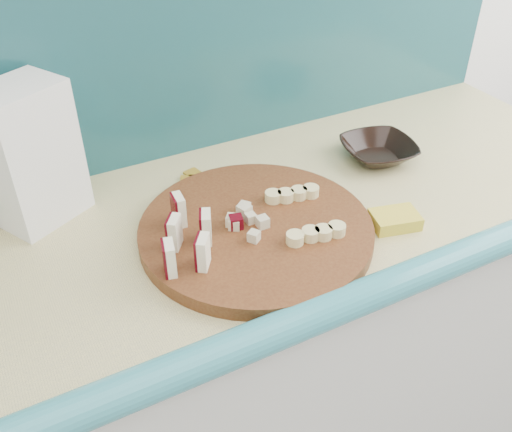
{
  "coord_description": "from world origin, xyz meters",
  "views": [
    {
      "loc": [
        -0.05,
        0.68,
        1.57
      ],
      "look_at": [
        0.34,
        1.42,
        0.96
      ],
      "focal_mm": 40.0,
      "sensor_mm": 36.0,
      "label": 1
    }
  ],
  "objects": [
    {
      "name": "flour_bag",
      "position": [
        0.0,
        1.68,
        1.04
      ],
      "size": [
        0.19,
        0.17,
        0.27
      ],
      "primitive_type": "cube",
      "rotation": [
        0.0,
        0.0,
        0.5
      ],
      "color": "white",
      "rests_on": "kitchen_counter"
    },
    {
      "name": "brown_bowl",
      "position": [
        0.71,
        1.55,
        0.93
      ],
      "size": [
        0.19,
        0.19,
        0.04
      ],
      "primitive_type": "imported",
      "rotation": [
        0.0,
        0.0,
        -0.17
      ],
      "color": "black",
      "rests_on": "kitchen_counter"
    },
    {
      "name": "sponge",
      "position": [
        0.59,
        1.33,
        0.92
      ],
      "size": [
        0.1,
        0.08,
        0.03
      ],
      "primitive_type": "cube",
      "rotation": [
        0.0,
        0.0,
        -0.24
      ],
      "color": "gold",
      "rests_on": "kitchen_counter"
    },
    {
      "name": "banana_slices",
      "position": [
        0.43,
        1.4,
        0.95
      ],
      "size": [
        0.14,
        0.18,
        0.02
      ],
      "color": "beige",
      "rests_on": "cutting_board"
    },
    {
      "name": "apple_wedges",
      "position": [
        0.2,
        1.42,
        0.97
      ],
      "size": [
        0.11,
        0.17,
        0.06
      ],
      "color": "#FEF3CB",
      "rests_on": "cutting_board"
    },
    {
      "name": "cutting_board",
      "position": [
        0.34,
        1.42,
        0.92
      ],
      "size": [
        0.51,
        0.51,
        0.03
      ],
      "primitive_type": "cylinder",
      "rotation": [
        0.0,
        0.0,
        -0.21
      ],
      "color": "#47200F",
      "rests_on": "kitchen_counter"
    },
    {
      "name": "banana_peel",
      "position": [
        0.33,
        1.61,
        0.91
      ],
      "size": [
        0.2,
        0.16,
        0.01
      ],
      "rotation": [
        0.0,
        0.0,
        0.06
      ],
      "color": "#B59122",
      "rests_on": "kitchen_counter"
    },
    {
      "name": "kitchen_counter",
      "position": [
        0.1,
        1.5,
        0.46
      ],
      "size": [
        2.2,
        0.63,
        0.91
      ],
      "color": "silver",
      "rests_on": "ground"
    },
    {
      "name": "apple_chunks",
      "position": [
        0.31,
        1.43,
        0.95
      ],
      "size": [
        0.06,
        0.07,
        0.02
      ],
      "color": "beige",
      "rests_on": "cutting_board"
    },
    {
      "name": "backsplash",
      "position": [
        0.1,
        1.79,
        1.16
      ],
      "size": [
        2.2,
        0.02,
        0.5
      ],
      "primitive_type": "cube",
      "color": "teal",
      "rests_on": "kitchen_counter"
    }
  ]
}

